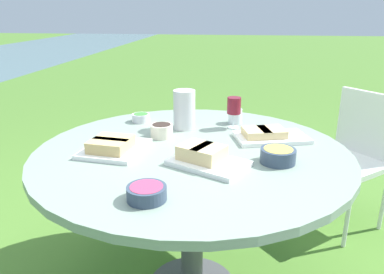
# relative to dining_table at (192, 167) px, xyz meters

# --- Properties ---
(dining_table) EXTENTS (1.44, 1.44, 0.78)m
(dining_table) POSITION_rel_dining_table_xyz_m (0.00, 0.00, 0.00)
(dining_table) COLOR #4C4C51
(dining_table) RESTS_ON ground_plane
(chair_near_right) EXTENTS (0.61, 0.60, 0.89)m
(chair_near_right) POSITION_rel_dining_table_xyz_m (0.79, -0.96, -0.16)
(chair_near_right) COLOR silver
(chair_near_right) RESTS_ON ground_plane
(water_pitcher) EXTENTS (0.13, 0.12, 0.21)m
(water_pitcher) POSITION_rel_dining_table_xyz_m (0.31, 0.08, 0.19)
(water_pitcher) COLOR silver
(water_pitcher) RESTS_ON dining_table
(wine_glass) EXTENTS (0.07, 0.07, 0.17)m
(wine_glass) POSITION_rel_dining_table_xyz_m (0.35, -0.18, 0.21)
(wine_glass) COLOR silver
(wine_glass) RESTS_ON dining_table
(platter_bread_main) EXTENTS (0.33, 0.29, 0.07)m
(platter_bread_main) POSITION_rel_dining_table_xyz_m (-0.08, 0.35, 0.12)
(platter_bread_main) COLOR white
(platter_bread_main) RESTS_ON dining_table
(platter_charcuterie) EXTENTS (0.32, 0.37, 0.08)m
(platter_charcuterie) POSITION_rel_dining_table_xyz_m (-0.17, -0.07, 0.12)
(platter_charcuterie) COLOR white
(platter_charcuterie) RESTS_ON dining_table
(platter_sandwich_side) EXTENTS (0.29, 0.39, 0.06)m
(platter_sandwich_side) POSITION_rel_dining_table_xyz_m (0.18, -0.35, 0.11)
(platter_sandwich_side) COLOR white
(platter_sandwich_side) RESTS_ON dining_table
(bowl_fries) EXTENTS (0.15, 0.15, 0.06)m
(bowl_fries) POSITION_rel_dining_table_xyz_m (-0.11, -0.38, 0.12)
(bowl_fries) COLOR #334256
(bowl_fries) RESTS_ON dining_table
(bowl_salad) EXTENTS (0.10, 0.10, 0.05)m
(bowl_salad) POSITION_rel_dining_table_xyz_m (0.40, 0.35, 0.12)
(bowl_salad) COLOR silver
(bowl_salad) RESTS_ON dining_table
(bowl_olives) EXTENTS (0.11, 0.11, 0.07)m
(bowl_olives) POSITION_rel_dining_table_xyz_m (0.16, 0.17, 0.13)
(bowl_olives) COLOR beige
(bowl_olives) RESTS_ON dining_table
(bowl_dip_red) EXTENTS (0.14, 0.14, 0.05)m
(bowl_dip_red) POSITION_rel_dining_table_xyz_m (-0.49, 0.09, 0.12)
(bowl_dip_red) COLOR #334256
(bowl_dip_red) RESTS_ON dining_table
(cup_water_near) EXTENTS (0.08, 0.08, 0.08)m
(cup_water_near) POSITION_rel_dining_table_xyz_m (0.45, -0.19, 0.13)
(cup_water_near) COLOR silver
(cup_water_near) RESTS_ON dining_table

